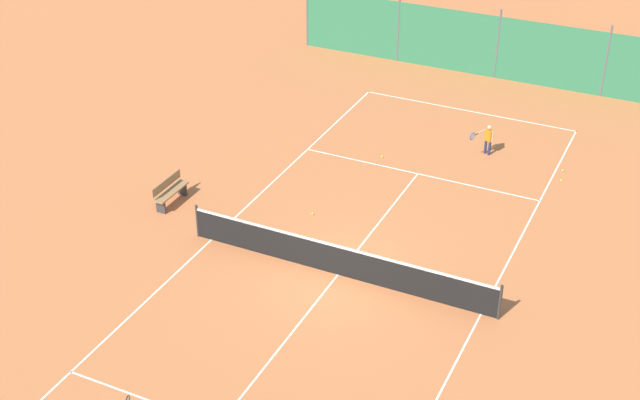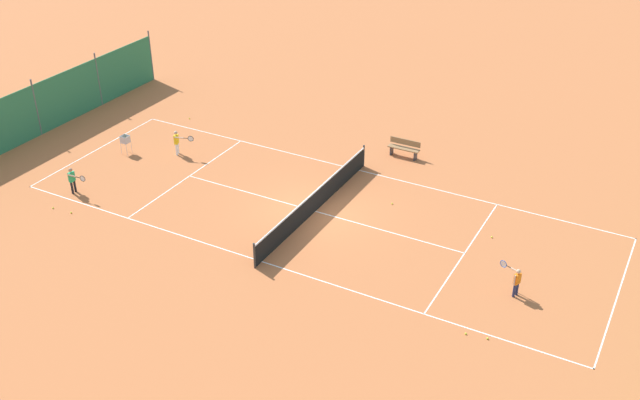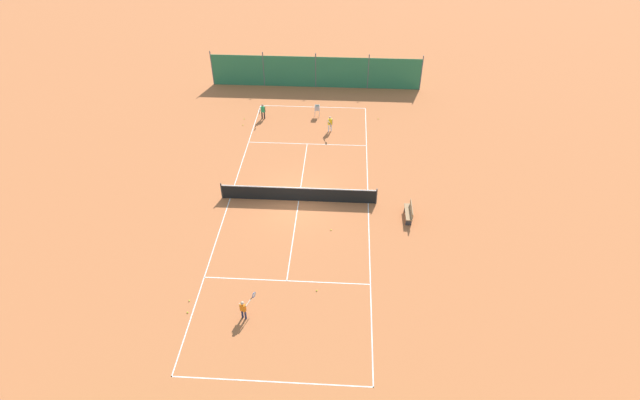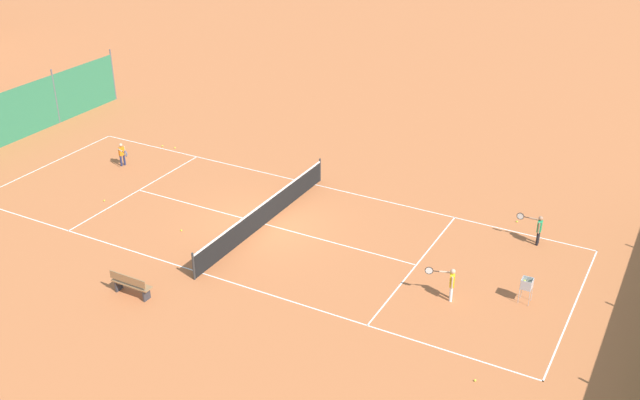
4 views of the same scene
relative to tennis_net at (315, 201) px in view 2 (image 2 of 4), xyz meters
name	(u,v)px [view 2 (image 2 of 4)]	position (x,y,z in m)	size (l,w,h in m)	color
ground_plane	(315,211)	(0.00, 0.00, -0.50)	(600.00, 600.00, 0.00)	#BC6638
court_line_markings	(315,211)	(0.00, 0.00, -0.50)	(8.25, 23.85, 0.01)	white
tennis_net	(315,201)	(0.00, 0.00, 0.00)	(9.18, 0.08, 1.06)	#2D2D2D
windscreen_fence_near	(37,110)	(0.00, -15.50, 0.81)	(17.28, 0.08, 2.90)	#2D754C
player_near_service	(73,179)	(3.57, -9.77, 0.19)	(0.40, 1.00, 1.18)	black
player_near_baseline	(516,280)	(1.64, 8.72, 0.15)	(0.64, 0.87, 1.10)	#23284C
player_far_service	(177,141)	(-1.50, -8.16, 0.20)	(0.39, 1.04, 1.19)	white
tennis_ball_alley_right	(53,208)	(4.99, -9.62, -0.47)	(0.07, 0.07, 0.07)	#CCE033
tennis_ball_by_net_left	(71,213)	(4.91, -8.69, -0.47)	(0.07, 0.07, 0.07)	#CCE033
tennis_ball_by_net_right	(487,338)	(4.32, 8.65, -0.47)	(0.07, 0.07, 0.07)	#CCE033
tennis_ball_mid_court	(466,334)	(4.43, 7.96, -0.47)	(0.07, 0.07, 0.07)	#CCE033
tennis_ball_alley_left	(492,237)	(-1.52, 6.97, -0.47)	(0.07, 0.07, 0.07)	#CCE033
tennis_ball_near_corner	(189,118)	(-5.03, -10.21, -0.47)	(0.07, 0.07, 0.07)	#CCE033
tennis_ball_far_corner	(392,204)	(-2.03, 2.54, -0.47)	(0.07, 0.07, 0.07)	#CCE033
ball_hopper	(125,140)	(-0.45, -10.41, 0.16)	(0.36, 0.36, 0.89)	#B7B7BC
courtside_bench	(404,148)	(-6.34, 1.23, -0.05)	(0.36, 1.50, 0.84)	olive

